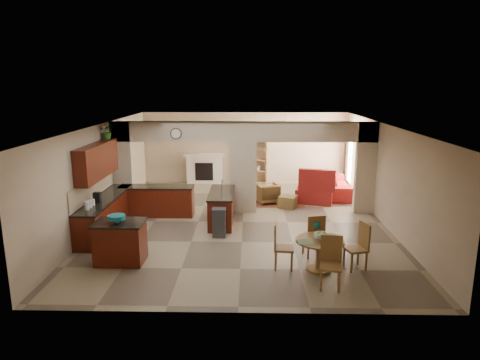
{
  "coord_description": "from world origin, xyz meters",
  "views": [
    {
      "loc": [
        0.19,
        -11.77,
        3.93
      ],
      "look_at": [
        -0.08,
        0.3,
        1.17
      ],
      "focal_mm": 32.0,
      "sensor_mm": 36.0,
      "label": 1
    }
  ],
  "objects_px": {
    "dining_table": "(320,250)",
    "armchair": "(267,193)",
    "kitchen_island": "(120,242)",
    "sofa": "(336,184)"
  },
  "relations": [
    {
      "from": "sofa",
      "to": "kitchen_island",
      "type": "bearing_deg",
      "value": 135.6
    },
    {
      "from": "kitchen_island",
      "to": "armchair",
      "type": "xyz_separation_m",
      "value": [
        3.46,
        4.92,
        -0.15
      ]
    },
    {
      "from": "kitchen_island",
      "to": "dining_table",
      "type": "height_order",
      "value": "kitchen_island"
    },
    {
      "from": "sofa",
      "to": "dining_table",
      "type": "bearing_deg",
      "value": 165.97
    },
    {
      "from": "kitchen_island",
      "to": "sofa",
      "type": "distance_m",
      "value": 8.54
    },
    {
      "from": "dining_table",
      "to": "armchair",
      "type": "distance_m",
      "value": 5.35
    },
    {
      "from": "dining_table",
      "to": "armchair",
      "type": "relative_size",
      "value": 1.43
    },
    {
      "from": "sofa",
      "to": "armchair",
      "type": "distance_m",
      "value": 2.77
    },
    {
      "from": "dining_table",
      "to": "armchair",
      "type": "xyz_separation_m",
      "value": [
        -0.9,
        5.28,
        -0.15
      ]
    },
    {
      "from": "kitchen_island",
      "to": "armchair",
      "type": "height_order",
      "value": "kitchen_island"
    }
  ]
}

